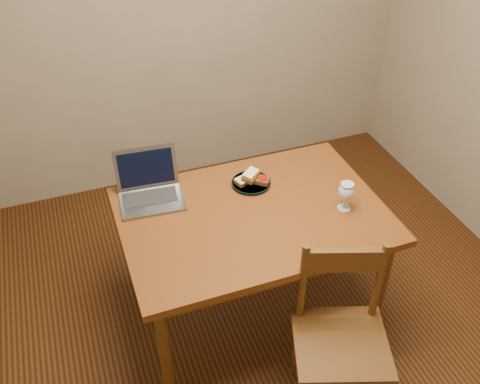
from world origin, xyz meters
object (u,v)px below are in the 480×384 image
object	(u,v)px
table	(253,226)
laptop	(149,185)
plate	(251,183)
chair	(341,332)
milk_glass	(346,196)

from	to	relation	value
table	laptop	distance (m)	0.57
plate	laptop	bearing A→B (deg)	169.30
chair	laptop	bearing A→B (deg)	142.74
table	milk_glass	world-z (taller)	milk_glass
plate	laptop	xyz separation A→B (m)	(-0.52, 0.10, 0.05)
chair	plate	bearing A→B (deg)	116.42
chair	laptop	xyz separation A→B (m)	(-0.63, 0.95, 0.31)
table	laptop	bearing A→B (deg)	144.38
plate	milk_glass	distance (m)	0.51
chair	milk_glass	world-z (taller)	milk_glass
chair	laptop	world-z (taller)	laptop
plate	milk_glass	world-z (taller)	milk_glass
plate	chair	bearing A→B (deg)	-82.80
chair	laptop	distance (m)	1.18
table	chair	bearing A→B (deg)	-73.79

